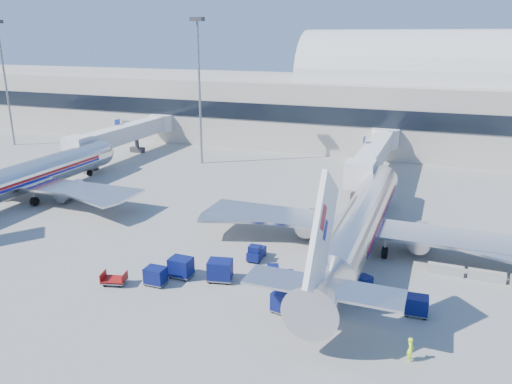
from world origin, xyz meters
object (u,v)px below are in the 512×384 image
at_px(barrier_mid, 487,276).
at_px(tug_left, 256,252).
at_px(airliner_main, 360,222).
at_px(mast_far_west, 3,65).
at_px(tug_lead, 278,275).
at_px(jetbridge_near, 375,152).
at_px(cart_solo_near, 285,302).
at_px(barrier_near, 445,270).
at_px(tug_right, 368,289).
at_px(cart_train_a, 220,270).
at_px(cart_train_b, 181,267).
at_px(cart_open_red, 115,280).
at_px(mast_west, 199,70).
at_px(jetbridge_mid, 129,133).
at_px(cart_solo_far, 417,305).
at_px(airliner_mid, 22,179).
at_px(ramp_worker, 410,349).
at_px(cart_train_c, 156,276).

xyz_separation_m(barrier_mid, tug_left, (-19.83, -3.10, 0.25)).
height_order(airliner_main, mast_far_west, mast_far_west).
distance_m(airliner_main, tug_left, 10.45).
distance_m(mast_far_west, tug_lead, 74.92).
distance_m(airliner_main, jetbridge_near, 26.43).
bearing_deg(barrier_mid, cart_solo_near, -142.69).
distance_m(barrier_near, barrier_mid, 3.30).
bearing_deg(barrier_near, tug_right, -130.85).
xyz_separation_m(mast_far_west, cart_train_a, (60.14, -36.13, -13.80)).
distance_m(cart_train_b, cart_solo_near, 10.40).
xyz_separation_m(barrier_near, cart_open_red, (-25.85, -11.93, -0.07)).
xyz_separation_m(tug_right, cart_train_b, (-15.64, -2.14, 0.17)).
bearing_deg(mast_far_west, mast_west, 0.00).
relative_size(tug_right, cart_open_red, 1.28).
relative_size(tug_left, cart_solo_near, 1.12).
bearing_deg(tug_left, mast_west, 33.76).
height_order(jetbridge_mid, tug_right, jetbridge_mid).
bearing_deg(cart_train_b, cart_solo_far, 3.26).
distance_m(airliner_main, airliner_mid, 42.00).
height_order(cart_train_a, cart_train_b, cart_train_a).
bearing_deg(jetbridge_mid, cart_train_a, -46.92).
height_order(barrier_mid, cart_solo_far, cart_solo_far).
bearing_deg(jetbridge_near, cart_solo_far, -76.93).
distance_m(airliner_mid, cart_solo_far, 49.25).
distance_m(cart_train_b, ramp_worker, 20.07).
bearing_deg(barrier_mid, barrier_near, 180.00).
xyz_separation_m(jetbridge_near, cart_open_red, (-15.44, -40.74, -3.55)).
bearing_deg(barrier_mid, ramp_worker, -110.72).
height_order(airliner_mid, mast_west, mast_west).
xyz_separation_m(mast_far_west, barrier_mid, (81.30, -28.00, -14.34)).
bearing_deg(jetbridge_mid, cart_train_c, -52.98).
bearing_deg(cart_train_a, cart_solo_near, -36.34).
bearing_deg(ramp_worker, cart_train_a, 64.98).
height_order(cart_train_a, ramp_worker, cart_train_a).
distance_m(mast_far_west, cart_solo_near, 78.63).
bearing_deg(tug_right, airliner_main, 133.94).
xyz_separation_m(barrier_mid, cart_solo_near, (-14.48, -11.04, 0.42)).
distance_m(jetbridge_mid, cart_solo_far, 62.47).
distance_m(tug_left, cart_train_a, 5.21).
xyz_separation_m(barrier_mid, cart_train_a, (-21.16, -8.13, 0.54)).
height_order(barrier_near, cart_train_c, cart_train_c).
bearing_deg(cart_open_red, barrier_near, 10.26).
height_order(jetbridge_mid, tug_left, jetbridge_mid).
height_order(airliner_main, cart_solo_near, airliner_main).
bearing_deg(cart_solo_far, tug_lead, 171.58).
height_order(tug_right, cart_train_b, cart_train_b).
bearing_deg(cart_train_c, cart_train_b, 56.82).
relative_size(mast_far_west, tug_right, 7.84).
distance_m(jetbridge_mid, ramp_worker, 66.10).
xyz_separation_m(barrier_mid, ramp_worker, (-5.18, -13.71, 0.38)).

